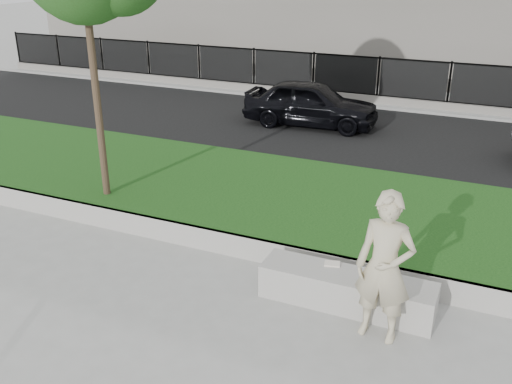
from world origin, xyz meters
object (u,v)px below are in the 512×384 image
at_px(man, 385,268).
at_px(book, 332,264).
at_px(stone_bench, 346,290).
at_px(car_dark, 311,103).

relative_size(man, book, 9.14).
distance_m(stone_bench, man, 1.07).
distance_m(book, car_dark, 8.83).
height_order(stone_bench, book, book).
xyz_separation_m(stone_bench, car_dark, (-3.45, 8.42, 0.44)).
relative_size(stone_bench, man, 1.21).
bearing_deg(book, stone_bench, -47.68).
distance_m(man, car_dark, 9.78).
height_order(man, car_dark, man).
xyz_separation_m(stone_bench, book, (-0.28, 0.18, 0.26)).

